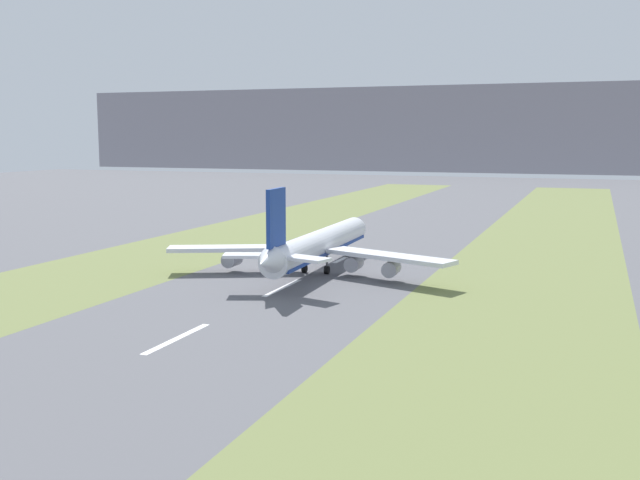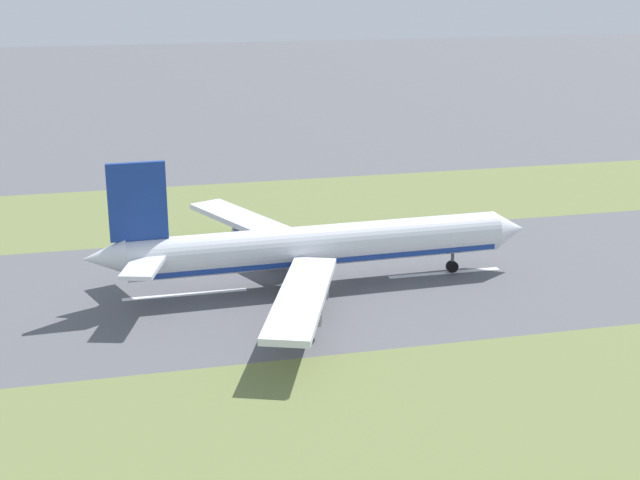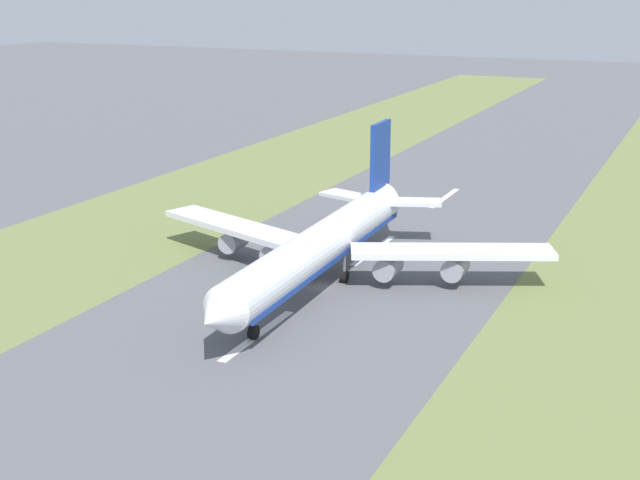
% 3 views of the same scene
% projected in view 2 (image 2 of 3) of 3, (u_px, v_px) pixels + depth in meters
% --- Properties ---
extents(ground_plane, '(800.00, 800.00, 0.00)m').
position_uv_depth(ground_plane, '(322.00, 283.00, 133.66)').
color(ground_plane, '#56565B').
extents(grass_median_west, '(40.00, 600.00, 0.01)m').
position_uv_depth(grass_median_west, '(268.00, 206.00, 175.36)').
color(grass_median_west, olive).
rests_on(grass_median_west, ground).
extents(grass_median_east, '(40.00, 600.00, 0.01)m').
position_uv_depth(grass_median_east, '(424.00, 431.00, 91.95)').
color(grass_median_east, olive).
rests_on(grass_median_east, ground).
extents(centreline_dash_mid, '(1.20, 18.00, 0.01)m').
position_uv_depth(centreline_dash_mid, '(185.00, 294.00, 129.13)').
color(centreline_dash_mid, silver).
rests_on(centreline_dash_mid, ground).
extents(centreline_dash_far, '(1.20, 18.00, 0.01)m').
position_uv_depth(centreline_dash_far, '(444.00, 273.00, 138.02)').
color(centreline_dash_far, silver).
rests_on(centreline_dash_far, ground).
extents(airplane_main_jet, '(64.11, 67.14, 20.20)m').
position_uv_depth(airplane_main_jet, '(308.00, 247.00, 130.76)').
color(airplane_main_jet, silver).
rests_on(airplane_main_jet, ground).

